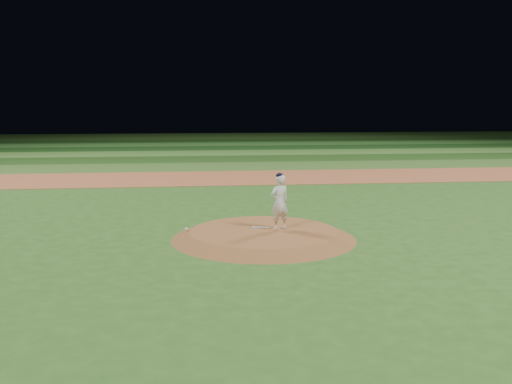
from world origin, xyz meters
TOP-DOWN VIEW (x-y plane):
  - ground at (0.00, 0.00)m, footprint 120.00×120.00m
  - infield_dirt_band at (0.00, 14.00)m, footprint 70.00×6.00m
  - outfield_stripe_0 at (0.00, 19.50)m, footprint 70.00×5.00m
  - outfield_stripe_1 at (0.00, 24.50)m, footprint 70.00×5.00m
  - outfield_stripe_2 at (0.00, 29.50)m, footprint 70.00×5.00m
  - outfield_stripe_3 at (0.00, 34.50)m, footprint 70.00×5.00m
  - outfield_stripe_4 at (0.00, 39.50)m, footprint 70.00×5.00m
  - outfield_stripe_5 at (0.00, 44.50)m, footprint 70.00×5.00m
  - pitchers_mound at (0.00, 0.00)m, footprint 5.50×5.50m
  - pitching_rubber at (-0.05, 0.35)m, footprint 0.54×0.29m
  - rosin_bag at (-2.29, 0.32)m, footprint 0.12×0.12m
  - pitcher_on_mound at (0.48, 0.08)m, footprint 0.71×0.61m

SIDE VIEW (x-z plane):
  - ground at x=0.00m, z-range 0.00..0.00m
  - outfield_stripe_0 at x=0.00m, z-range 0.00..0.02m
  - outfield_stripe_1 at x=0.00m, z-range 0.00..0.02m
  - outfield_stripe_2 at x=0.00m, z-range 0.00..0.02m
  - outfield_stripe_3 at x=0.00m, z-range 0.00..0.02m
  - outfield_stripe_4 at x=0.00m, z-range 0.00..0.02m
  - outfield_stripe_5 at x=0.00m, z-range 0.00..0.02m
  - infield_dirt_band at x=0.00m, z-range 0.00..0.02m
  - pitchers_mound at x=0.00m, z-range 0.00..0.25m
  - pitching_rubber at x=-0.05m, z-range 0.25..0.28m
  - rosin_bag at x=-2.29m, z-range 0.25..0.32m
  - pitcher_on_mound at x=0.48m, z-range 0.24..1.95m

